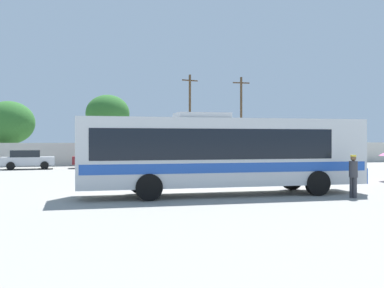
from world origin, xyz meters
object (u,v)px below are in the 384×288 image
(parked_car_leftmost_silver, at_px, (27,159))
(parked_car_third_silver, at_px, (163,158))
(parked_car_second_maroon, at_px, (100,158))
(utility_pole_far, at_px, (241,118))
(roadside_tree_midleft, at_px, (108,113))
(attendant_by_bus_door, at_px, (353,173))
(coach_bus_silver_blue, at_px, (220,151))
(roadside_tree_left, at_px, (9,123))
(utility_pole_near, at_px, (190,117))

(parked_car_leftmost_silver, relative_size, parked_car_third_silver, 1.02)
(parked_car_second_maroon, relative_size, utility_pole_far, 0.51)
(parked_car_leftmost_silver, distance_m, parked_car_second_maroon, 5.69)
(parked_car_third_silver, bearing_deg, roadside_tree_midleft, 112.50)
(utility_pole_far, distance_m, roadside_tree_midleft, 13.93)
(attendant_by_bus_door, height_order, parked_car_third_silver, attendant_by_bus_door)
(coach_bus_silver_blue, xyz_separation_m, parked_car_second_maroon, (-3.87, 20.99, -1.04))
(parked_car_third_silver, height_order, roadside_tree_midleft, roadside_tree_midleft)
(attendant_by_bus_door, bearing_deg, parked_car_leftmost_silver, 122.16)
(parked_car_second_maroon, distance_m, roadside_tree_midleft, 10.84)
(parked_car_second_maroon, xyz_separation_m, roadside_tree_left, (-7.90, 6.57, 3.12))
(parked_car_leftmost_silver, height_order, utility_pole_far, utility_pole_far)
(parked_car_leftmost_silver, xyz_separation_m, utility_pole_near, (15.40, 8.34, 3.96))
(parked_car_third_silver, height_order, utility_pole_near, utility_pole_near)
(coach_bus_silver_blue, relative_size, utility_pole_far, 1.37)
(parked_car_third_silver, distance_m, utility_pole_near, 9.85)
(utility_pole_far, bearing_deg, roadside_tree_left, -179.37)
(utility_pole_far, bearing_deg, coach_bus_silver_blue, -111.73)
(attendant_by_bus_door, xyz_separation_m, utility_pole_far, (6.18, 30.08, 3.66))
(roadside_tree_midleft, bearing_deg, attendant_by_bus_door, -77.39)
(parked_car_third_silver, height_order, utility_pole_far, utility_pole_far)
(roadside_tree_midleft, bearing_deg, parked_car_third_silver, -67.50)
(utility_pole_near, relative_size, roadside_tree_midleft, 1.30)
(utility_pole_near, bearing_deg, parked_car_leftmost_silver, -151.58)
(attendant_by_bus_door, height_order, utility_pole_near, utility_pole_near)
(coach_bus_silver_blue, bearing_deg, attendant_by_bus_door, -24.79)
(coach_bus_silver_blue, distance_m, utility_pole_far, 30.07)
(utility_pole_near, xyz_separation_m, utility_pole_far, (5.23, -1.24, -0.12))
(attendant_by_bus_door, relative_size, roadside_tree_left, 0.29)
(parked_car_second_maroon, height_order, utility_pole_far, utility_pole_far)
(coach_bus_silver_blue, xyz_separation_m, attendant_by_bus_door, (4.90, -2.26, -0.86))
(parked_car_second_maroon, height_order, parked_car_third_silver, parked_car_third_silver)
(attendant_by_bus_door, distance_m, parked_car_leftmost_silver, 27.15)
(parked_car_third_silver, xyz_separation_m, roadside_tree_midleft, (-4.02, 9.70, 4.28))
(utility_pole_far, distance_m, roadside_tree_left, 22.86)
(utility_pole_far, bearing_deg, utility_pole_near, 166.66)
(parked_car_third_silver, bearing_deg, parked_car_leftmost_silver, -177.75)
(roadside_tree_midleft, bearing_deg, parked_car_second_maroon, -97.84)
(parked_car_leftmost_silver, relative_size, parked_car_second_maroon, 0.91)
(parked_car_second_maroon, bearing_deg, parked_car_third_silver, 1.74)
(parked_car_third_silver, bearing_deg, utility_pole_far, 34.84)
(parked_car_second_maroon, distance_m, utility_pole_near, 13.24)
(parked_car_leftmost_silver, distance_m, parked_car_third_silver, 11.07)
(attendant_by_bus_door, bearing_deg, roadside_tree_midleft, 102.61)
(parked_car_leftmost_silver, relative_size, utility_pole_near, 0.45)
(coach_bus_silver_blue, xyz_separation_m, parked_car_leftmost_silver, (-9.55, 20.72, -1.05))
(parked_car_leftmost_silver, bearing_deg, roadside_tree_midleft, 55.23)
(roadside_tree_left, bearing_deg, utility_pole_far, 0.63)
(attendant_by_bus_door, relative_size, parked_car_second_maroon, 0.38)
(utility_pole_far, bearing_deg, attendant_by_bus_door, -101.61)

